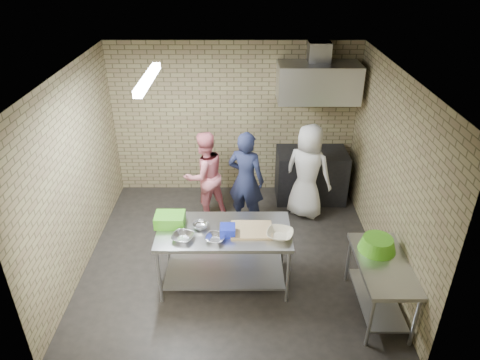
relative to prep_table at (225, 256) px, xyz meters
name	(u,v)px	position (x,y,z in m)	size (l,w,h in m)	color
floor	(233,254)	(0.10, 0.58, -0.43)	(4.20, 4.20, 0.00)	black
ceiling	(232,74)	(0.10, 0.58, 2.27)	(4.20, 4.20, 0.00)	black
back_wall	(234,120)	(0.10, 2.58, 0.92)	(4.20, 0.06, 2.70)	#968C5E
front_wall	(229,275)	(0.10, -1.42, 0.92)	(4.20, 0.06, 2.70)	#968C5E
left_wall	(75,174)	(-2.00, 0.58, 0.92)	(0.06, 4.00, 2.70)	#968C5E
right_wall	(390,174)	(2.20, 0.58, 0.92)	(0.06, 4.00, 2.70)	#968C5E
prep_table	(225,256)	(0.00, 0.00, 0.00)	(1.71, 0.85, 0.85)	#ACAFB3
side_counter	(379,287)	(1.90, -0.52, -0.05)	(0.60, 1.20, 0.75)	silver
stove	(311,175)	(1.45, 2.23, 0.02)	(1.20, 0.70, 0.90)	black
range_hood	(318,82)	(1.45, 2.28, 1.67)	(1.30, 0.60, 0.60)	silver
hood_duct	(319,52)	(1.45, 2.43, 2.12)	(0.35, 0.30, 0.30)	#A5A8AD
wall_shelf	(334,90)	(1.75, 2.47, 1.49)	(0.80, 0.20, 0.04)	#3F2B19
fluorescent_fixture	(148,79)	(-0.90, 0.58, 2.21)	(0.10, 1.25, 0.08)	white
green_crate	(170,220)	(-0.70, 0.12, 0.50)	(0.38, 0.28, 0.15)	#3D991C
blue_tub	(228,231)	(0.05, -0.10, 0.49)	(0.19, 0.19, 0.12)	#1726AE
cutting_board	(251,230)	(0.35, -0.02, 0.44)	(0.52, 0.40, 0.03)	tan
mixing_bowl_a	(183,237)	(-0.50, -0.20, 0.46)	(0.27, 0.27, 0.07)	#B3B6BB
mixing_bowl_b	(201,226)	(-0.30, 0.05, 0.46)	(0.20, 0.20, 0.06)	#B8BABF
mixing_bowl_c	(215,238)	(-0.10, -0.22, 0.46)	(0.25, 0.25, 0.06)	silver
ceramic_bowl	(280,234)	(0.70, -0.15, 0.47)	(0.33, 0.33, 0.08)	beige
green_basin	(377,244)	(1.88, -0.27, 0.41)	(0.46, 0.46, 0.17)	#59C626
bottle_red	(319,83)	(1.50, 2.47, 1.60)	(0.07, 0.07, 0.18)	#B22619
bottle_green	(343,84)	(1.90, 2.47, 1.59)	(0.06, 0.06, 0.15)	green
man_navy	(246,180)	(0.30, 1.40, 0.38)	(0.59, 0.39, 1.62)	black
woman_pink	(204,175)	(-0.37, 1.68, 0.32)	(0.72, 0.56, 1.49)	pink
woman_white	(308,172)	(1.30, 1.69, 0.37)	(0.78, 0.51, 1.60)	white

